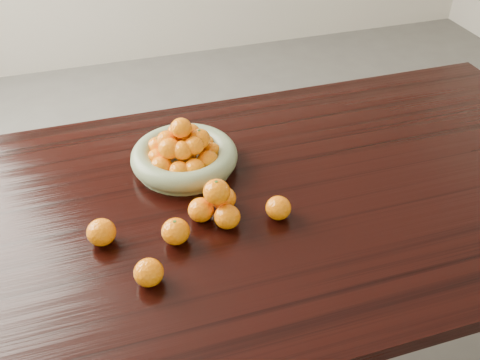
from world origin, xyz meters
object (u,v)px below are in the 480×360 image
object	(u,v)px
dining_table	(255,222)
loose_orange_0	(176,231)
orange_pyramid	(217,204)
fruit_bowl	(184,154)

from	to	relation	value
dining_table	loose_orange_0	world-z (taller)	loose_orange_0
orange_pyramid	loose_orange_0	bearing A→B (deg)	-155.67
dining_table	orange_pyramid	bearing A→B (deg)	-157.98
orange_pyramid	fruit_bowl	bearing A→B (deg)	97.52
orange_pyramid	loose_orange_0	size ratio (longest dim) A/B	1.98
fruit_bowl	loose_orange_0	size ratio (longest dim) A/B	4.40
dining_table	fruit_bowl	xyz separation A→B (m)	(-0.15, 0.18, 0.13)
dining_table	fruit_bowl	bearing A→B (deg)	128.68
loose_orange_0	orange_pyramid	bearing A→B (deg)	24.33
fruit_bowl	orange_pyramid	distance (m)	0.23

